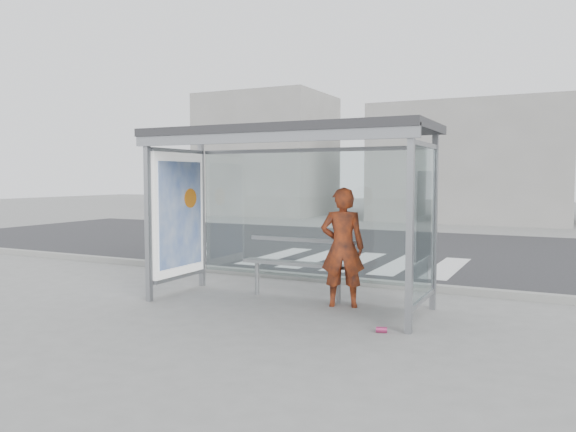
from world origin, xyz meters
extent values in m
plane|color=slate|center=(0.00, 0.00, 0.00)|extent=(80.00, 80.00, 0.00)
cube|color=#272729|center=(0.00, 7.00, 0.00)|extent=(30.00, 10.00, 0.01)
cube|color=gray|center=(0.00, 1.95, 0.06)|extent=(30.00, 0.18, 0.12)
cube|color=silver|center=(-2.50, 4.50, 0.00)|extent=(0.55, 3.00, 0.00)
cube|color=silver|center=(-1.50, 4.50, 0.00)|extent=(0.55, 3.00, 0.00)
cube|color=silver|center=(-0.50, 4.50, 0.00)|extent=(0.55, 3.00, 0.00)
cube|color=silver|center=(0.50, 4.50, 0.00)|extent=(0.55, 3.00, 0.00)
cube|color=silver|center=(1.50, 4.50, 0.00)|extent=(0.55, 3.00, 0.00)
cube|color=gray|center=(-2.00, -0.70, 1.25)|extent=(0.08, 0.08, 2.50)
cube|color=gray|center=(2.00, -0.70, 1.25)|extent=(0.08, 0.08, 2.50)
cube|color=gray|center=(-2.00, 0.70, 1.25)|extent=(0.08, 0.08, 2.50)
cube|color=gray|center=(2.00, 0.70, 1.25)|extent=(0.08, 0.08, 2.50)
cube|color=#2D2D30|center=(0.00, 0.00, 2.56)|extent=(4.25, 1.65, 0.12)
cube|color=gray|center=(0.00, -0.76, 2.45)|extent=(4.25, 0.06, 0.18)
cube|color=white|center=(0.00, 0.70, 1.30)|extent=(3.80, 0.02, 2.00)
cube|color=white|center=(-2.00, 0.00, 1.30)|extent=(0.15, 1.25, 2.00)
cube|color=#335DB9|center=(-1.92, 0.00, 1.30)|extent=(0.01, 1.10, 1.70)
cylinder|color=#CD6C12|center=(-1.91, 0.25, 1.55)|extent=(0.02, 0.32, 0.32)
cube|color=white|center=(2.00, 0.00, 1.30)|extent=(0.03, 1.25, 2.00)
cube|color=beige|center=(1.97, 0.05, 1.40)|extent=(0.03, 0.86, 1.16)
cube|color=gray|center=(-10.00, 18.00, 3.00)|extent=(6.00, 5.00, 6.00)
cube|color=gray|center=(0.00, 18.00, 2.50)|extent=(8.00, 5.00, 5.00)
imported|color=#C54812|center=(0.77, 0.29, 0.88)|extent=(0.74, 0.60, 1.75)
cube|color=gray|center=(-0.06, 0.47, 0.55)|extent=(1.81, 0.22, 0.05)
cylinder|color=gray|center=(-0.77, 0.47, 0.26)|extent=(0.07, 0.07, 0.53)
cylinder|color=gray|center=(0.64, 0.47, 0.26)|extent=(0.07, 0.07, 0.53)
cube|color=gray|center=(-0.06, 0.66, 0.90)|extent=(1.81, 0.04, 0.06)
cylinder|color=#C53972|center=(1.70, -0.82, 0.04)|extent=(0.15, 0.11, 0.07)
camera|label=1|loc=(3.65, -7.36, 1.90)|focal=35.00mm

